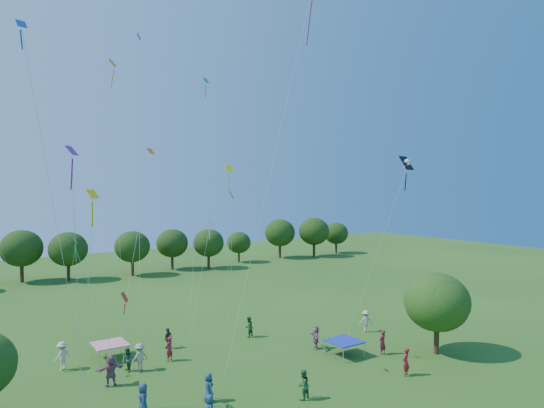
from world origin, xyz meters
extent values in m
cylinder|color=#422B19|center=(12.41, 11.11, 0.89)|extent=(0.37, 0.37, 1.79)
ellipsoid|color=#295016|center=(12.41, 11.11, 3.77)|extent=(4.66, 4.66, 4.20)
cylinder|color=#422B19|center=(-8.83, 57.29, 1.07)|extent=(0.44, 0.44, 2.14)
ellipsoid|color=#203E11|center=(-8.83, 57.29, 4.33)|extent=(5.14, 5.14, 4.63)
cylinder|color=#422B19|center=(-3.73, 55.12, 1.01)|extent=(0.42, 0.42, 2.03)
ellipsoid|color=#203E11|center=(-3.73, 55.12, 4.09)|extent=(4.86, 4.86, 4.37)
cylinder|color=#422B19|center=(4.25, 54.00, 0.98)|extent=(0.40, 0.40, 1.96)
ellipsoid|color=#203E11|center=(4.25, 54.00, 3.96)|extent=(4.71, 4.71, 4.24)
cylinder|color=#422B19|center=(10.62, 55.53, 0.96)|extent=(0.39, 0.39, 1.91)
ellipsoid|color=#203E11|center=(10.62, 55.53, 3.87)|extent=(4.59, 4.59, 4.13)
cylinder|color=#422B19|center=(15.42, 53.36, 0.94)|extent=(0.39, 0.39, 1.89)
ellipsoid|color=#203E11|center=(15.42, 53.36, 3.82)|extent=(4.54, 4.54, 4.08)
cylinder|color=#422B19|center=(22.08, 55.90, 0.79)|extent=(0.33, 0.33, 1.58)
ellipsoid|color=#203E11|center=(22.08, 55.90, 3.20)|extent=(3.80, 3.80, 3.42)
cylinder|color=#422B19|center=(30.27, 56.13, 1.07)|extent=(0.44, 0.44, 2.13)
ellipsoid|color=#203E11|center=(30.27, 56.13, 4.31)|extent=(5.12, 5.12, 4.61)
cylinder|color=#422B19|center=(36.10, 54.14, 1.09)|extent=(0.45, 0.45, 2.18)
ellipsoid|color=#203E11|center=(36.10, 54.14, 4.41)|extent=(5.24, 5.24, 4.72)
cylinder|color=#422B19|center=(42.14, 55.19, 0.91)|extent=(0.37, 0.37, 1.81)
ellipsoid|color=#203E11|center=(42.14, 55.19, 3.66)|extent=(4.35, 4.35, 3.91)
cube|color=red|center=(-7.40, 23.31, 1.05)|extent=(2.20, 2.20, 0.08)
cylinder|color=#999999|center=(-8.40, 22.31, 0.55)|extent=(0.05, 0.05, 1.10)
cylinder|color=#999999|center=(-6.40, 22.31, 0.55)|extent=(0.05, 0.05, 1.10)
cylinder|color=#999999|center=(-8.40, 24.31, 0.55)|extent=(0.05, 0.05, 1.10)
cylinder|color=#999999|center=(-6.40, 24.31, 0.55)|extent=(0.05, 0.05, 1.10)
cube|color=#1A2FAD|center=(6.60, 14.55, 1.05)|extent=(2.20, 2.20, 0.08)
cylinder|color=#999999|center=(5.60, 13.55, 0.55)|extent=(0.05, 0.05, 1.10)
cylinder|color=#999999|center=(7.60, 13.55, 0.55)|extent=(0.05, 0.05, 1.10)
cylinder|color=#999999|center=(5.60, 15.55, 0.55)|extent=(0.05, 0.05, 1.10)
cylinder|color=#999999|center=(7.60, 15.55, 0.55)|extent=(0.05, 0.05, 1.10)
imported|color=navy|center=(-8.37, 13.80, 0.85)|extent=(0.65, 0.93, 1.70)
imported|color=maroon|center=(9.10, 13.22, 0.87)|extent=(0.70, 0.51, 1.74)
imported|color=#204C25|center=(3.20, 22.05, 0.83)|extent=(0.92, 0.69, 1.65)
imported|color=#A29582|center=(-6.42, 20.02, 0.90)|extent=(1.25, 0.74, 1.80)
imported|color=#39302E|center=(-3.19, 23.14, 0.77)|extent=(0.98, 0.85, 1.54)
imported|color=#925576|center=(5.89, 16.86, 0.86)|extent=(1.22, 1.70, 1.72)
imported|color=maroon|center=(-4.13, 20.60, 0.84)|extent=(0.74, 0.64, 1.68)
imported|color=#235235|center=(-7.17, 20.26, 0.78)|extent=(0.42, 0.78, 1.57)
imported|color=beige|center=(-10.60, 23.03, 0.94)|extent=(1.34, 1.09, 1.88)
imported|color=#8E5374|center=(-8.69, 18.62, 0.94)|extent=(1.79, 0.73, 1.88)
imported|color=navy|center=(-4.78, 13.32, 0.81)|extent=(0.47, 0.82, 1.62)
imported|color=maroon|center=(7.35, 9.62, 0.89)|extent=(0.79, 0.68, 1.78)
imported|color=#285E2E|center=(-0.21, 10.56, 0.84)|extent=(0.92, 0.64, 1.69)
imported|color=#C3AF9C|center=(12.04, 17.81, 0.90)|extent=(1.28, 1.02, 1.80)
cube|color=black|center=(8.94, 11.07, 13.67)|extent=(1.21, 0.84, 0.94)
cube|color=black|center=(8.94, 11.12, 12.38)|extent=(0.19, 0.26, 1.18)
sphere|color=white|center=(8.94, 11.01, 13.77)|extent=(0.34, 0.34, 0.34)
cylinder|color=white|center=(8.94, 11.01, 13.49)|extent=(0.25, 0.48, 0.32)
cylinder|color=white|center=(8.94, 11.01, 13.49)|extent=(0.25, 0.48, 0.32)
cylinder|color=beige|center=(7.71, 12.62, 7.26)|extent=(2.49, 3.13, 11.92)
cube|color=red|center=(4.42, 15.89, 23.46)|extent=(0.09, 0.64, 2.94)
cylinder|color=beige|center=(0.32, 14.56, 13.20)|extent=(8.22, 2.58, 23.80)
cylinder|color=beige|center=(-12.37, 26.80, 4.80)|extent=(3.31, 1.99, 7.01)
cube|color=orange|center=(-2.54, 28.24, 15.04)|extent=(0.78, 0.72, 0.51)
cylinder|color=beige|center=(-4.49, 26.18, 8.04)|extent=(3.93, 4.14, 13.48)
cube|color=#D2DC13|center=(-0.66, 18.23, 13.30)|extent=(0.65, 0.46, 0.49)
cube|color=#D2DC13|center=(-0.66, 18.28, 12.37)|extent=(0.20, 0.24, 1.11)
cylinder|color=beige|center=(-0.31, 19.04, 7.18)|extent=(0.74, 1.65, 11.76)
cube|color=#17811D|center=(-11.31, 15.65, 9.33)|extent=(0.44, 0.65, 0.53)
cube|color=#17811D|center=(-11.31, 15.70, 8.46)|extent=(0.17, 0.22, 0.98)
cylinder|color=beige|center=(-10.11, 15.38, 5.19)|extent=(2.42, 0.56, 7.79)
cube|color=#1248BB|center=(-14.19, 10.80, 18.52)|extent=(0.43, 0.33, 0.32)
cube|color=#1248BB|center=(-14.19, 10.85, 17.90)|extent=(0.13, 0.18, 0.73)
cylinder|color=beige|center=(-12.69, 12.03, 9.83)|extent=(3.01, 2.48, 17.06)
cube|color=purple|center=(-12.57, 9.82, 13.52)|extent=(0.59, 0.60, 0.39)
cube|color=purple|center=(-12.57, 9.87, 12.57)|extent=(0.08, 0.28, 1.25)
cylinder|color=beige|center=(-12.07, 11.49, 7.31)|extent=(1.03, 3.36, 12.02)
cube|color=silver|center=(0.02, 22.51, 9.36)|extent=(0.71, 0.62, 0.48)
cube|color=silver|center=(0.02, 22.56, 8.51)|extent=(0.12, 0.22, 0.93)
cylinder|color=beige|center=(-0.91, 22.25, 5.20)|extent=(1.89, 0.54, 7.81)
cube|color=#0B89B0|center=(0.67, 24.40, 20.59)|extent=(0.62, 0.53, 0.45)
cube|color=#0B89B0|center=(0.67, 24.45, 19.74)|extent=(0.12, 0.24, 1.02)
cylinder|color=beige|center=(-0.73, 23.11, 10.83)|extent=(2.82, 2.60, 19.07)
cube|color=red|center=(-9.00, 14.71, 6.21)|extent=(0.54, 0.64, 0.51)
cube|color=red|center=(-9.00, 14.76, 5.53)|extent=(0.09, 0.16, 0.63)
cylinder|color=beige|center=(-9.01, 14.92, 3.63)|extent=(0.03, 0.44, 4.67)
cube|color=yellow|center=(-12.01, 8.94, 11.78)|extent=(0.55, 0.50, 0.36)
cube|color=yellow|center=(-12.01, 8.99, 10.98)|extent=(0.11, 0.24, 1.02)
cylinder|color=beige|center=(-11.75, 11.06, 6.44)|extent=(0.53, 4.27, 10.30)
cube|color=orange|center=(-7.12, 22.96, 20.55)|extent=(0.50, 0.67, 0.47)
cube|color=orange|center=(-7.12, 23.01, 19.49)|extent=(0.23, 0.27, 1.33)
cylinder|color=beige|center=(-6.73, 23.31, 10.79)|extent=(0.79, 0.72, 18.99)
cube|color=#17821A|center=(-1.98, 15.60, 11.57)|extent=(0.47, 0.63, 0.49)
cylinder|color=beige|center=(-0.76, 17.76, 6.32)|extent=(2.46, 4.33, 10.04)
cube|color=#1233B9|center=(-6.20, 20.21, 21.79)|extent=(0.30, 0.48, 0.40)
cylinder|color=beige|center=(-6.52, 19.46, 11.45)|extent=(0.67, 1.53, 20.31)
camera|label=1|loc=(-16.88, -10.82, 12.05)|focal=32.00mm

